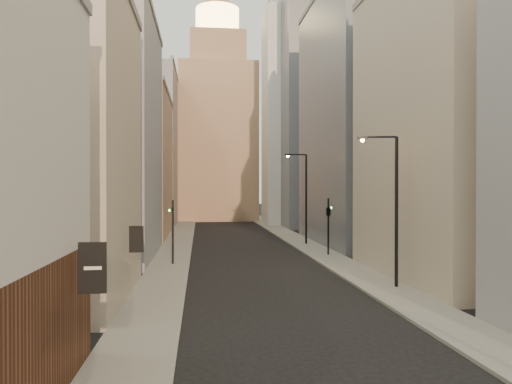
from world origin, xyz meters
name	(u,v)px	position (x,y,z in m)	size (l,w,h in m)	color
sidewalk_left	(179,240)	(-6.50, 55.00, 0.07)	(3.00, 140.00, 0.15)	gray
sidewalk_right	(295,239)	(6.50, 55.00, 0.07)	(3.00, 140.00, 0.15)	gray
left_bldg_beige	(49,148)	(-12.00, 26.00, 8.00)	(8.00, 12.00, 16.00)	#C1AE97
left_bldg_grey	(106,139)	(-12.00, 42.00, 10.00)	(8.00, 16.00, 20.00)	gray
left_bldg_tan	(135,166)	(-12.00, 60.00, 8.50)	(8.00, 18.00, 17.00)	#A37F60
left_bldg_wingrid	(151,149)	(-12.00, 80.00, 12.00)	(8.00, 20.00, 24.00)	gray
right_bldg_beige	(450,125)	(12.00, 30.00, 10.00)	(8.00, 16.00, 20.00)	#C1AE97
right_bldg_wingrid	(355,120)	(12.00, 50.00, 13.00)	(8.00, 20.00, 26.00)	gray
highrise	(338,66)	(18.00, 78.00, 25.66)	(21.00, 23.00, 51.20)	gray
clock_tower	(217,125)	(-1.00, 92.00, 17.63)	(14.00, 14.00, 44.90)	#A37F60
white_tower	(289,108)	(10.00, 78.00, 18.61)	(8.00, 8.00, 41.50)	silver
streetlamp_mid	(392,202)	(6.96, 27.08, 5.11)	(2.33, 0.56, 8.95)	black
streetlamp_far	(304,193)	(6.42, 49.42, 5.35)	(2.40, 0.82, 9.36)	black
traffic_light_left	(173,220)	(-6.26, 37.26, 3.44)	(0.56, 0.46, 5.00)	black
traffic_light_right	(328,211)	(6.78, 41.02, 3.94)	(0.78, 0.78, 5.00)	black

